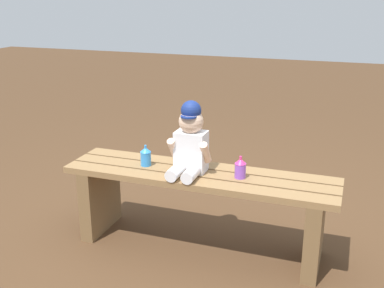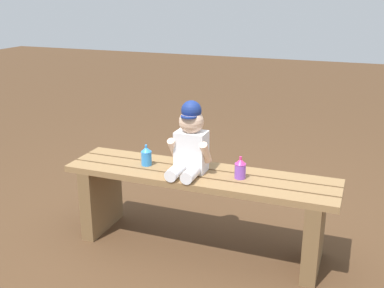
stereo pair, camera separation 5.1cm
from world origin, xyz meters
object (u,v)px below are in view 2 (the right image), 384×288
(park_bench, at_px, (199,197))
(child_figure, at_px, (190,142))
(sippy_cup_left, at_px, (146,156))
(sippy_cup_right, at_px, (240,168))

(park_bench, relative_size, child_figure, 3.80)
(sippy_cup_left, height_order, sippy_cup_right, same)
(park_bench, distance_m, sippy_cup_left, 0.39)
(park_bench, bearing_deg, sippy_cup_left, -179.70)
(sippy_cup_right, bearing_deg, sippy_cup_left, 180.00)
(sippy_cup_left, bearing_deg, sippy_cup_right, 0.00)
(park_bench, xyz_separation_m, sippy_cup_right, (0.23, -0.00, 0.21))
(sippy_cup_left, bearing_deg, park_bench, 0.30)
(park_bench, height_order, sippy_cup_right, sippy_cup_right)
(park_bench, height_order, child_figure, child_figure)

